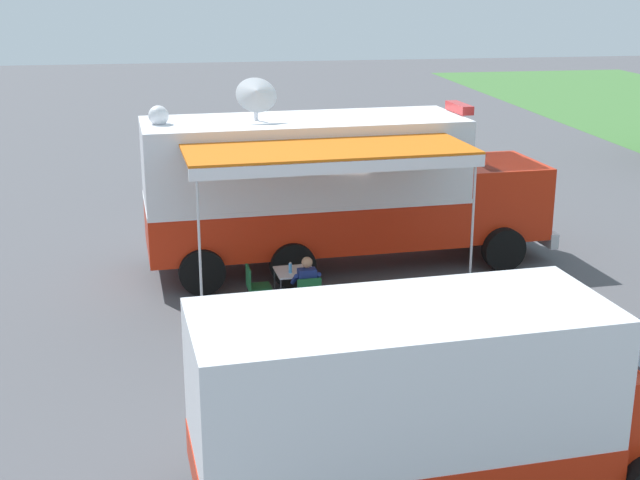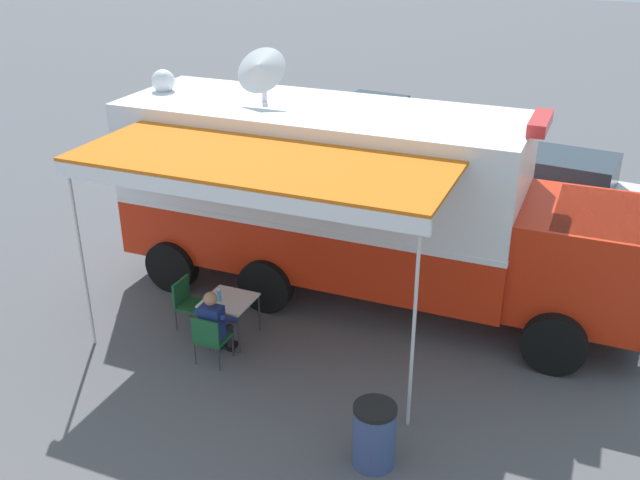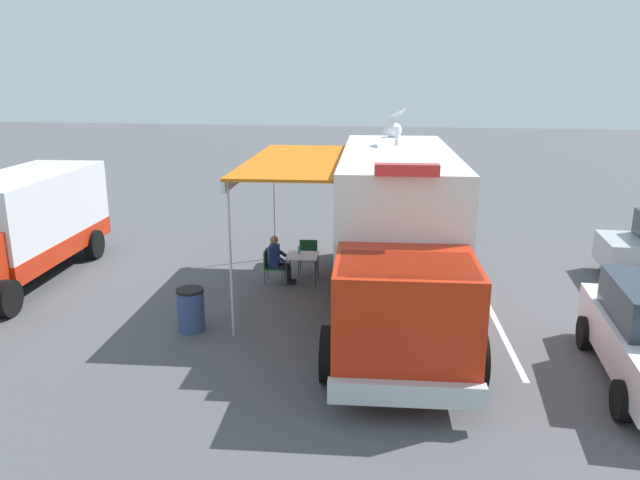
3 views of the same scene
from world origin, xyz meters
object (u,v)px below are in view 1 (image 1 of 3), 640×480
water_bottle (290,268)px  support_truck (440,402)px  folding_chair_at_table (308,294)px  folding_table (295,274)px  folding_chair_beside_table (254,283)px  trash_bin (478,304)px  command_truck (336,185)px  seated_responder (306,284)px  car_behind_truck (203,167)px  car_far_corner (410,180)px

water_bottle → support_truck: 7.24m
water_bottle → folding_chair_at_table: (0.70, 0.27, -0.32)m
folding_table → folding_chair_beside_table: (0.00, -0.85, -0.16)m
trash_bin → command_truck: bearing=-153.4°
folding_chair_at_table → folding_chair_beside_table: same height
seated_responder → support_truck: (6.64, 0.75, 0.73)m
folding_table → car_behind_truck: size_ratio=0.20×
folding_chair_at_table → car_behind_truck: 10.68m
command_truck → folding_chair_beside_table: size_ratio=11.07×
car_behind_truck → folding_table: bearing=9.0°
command_truck → folding_chair_beside_table: command_truck is taller
folding_chair_beside_table → water_bottle: bearing=82.0°
seated_responder → car_far_corner: bearing=151.4°
command_truck → support_truck: 9.65m
command_truck → folding_chair_beside_table: bearing=-42.0°
folding_chair_at_table → seated_responder: (-0.19, -0.01, 0.14)m
trash_bin → car_behind_truck: (-11.49, -4.90, 0.42)m
folding_chair_beside_table → seated_responder: (0.61, 0.99, 0.14)m
support_truck → car_far_corner: support_truck is taller
seated_responder → car_behind_truck: (-10.35, -1.68, 0.23)m
folding_chair_at_table → folding_chair_beside_table: (-0.80, -1.00, 0.00)m
water_bottle → car_behind_truck: size_ratio=0.05×
seated_responder → command_truck: bearing=159.0°
folding_chair_beside_table → car_far_corner: bearing=143.7°
folding_chair_at_table → trash_bin: trash_bin is taller
folding_chair_at_table → seated_responder: bearing=-176.1°
car_behind_truck → command_truck: bearing=21.0°
command_truck → trash_bin: 4.84m
folding_table → car_far_corner: car_far_corner is taller
folding_table → seated_responder: 0.63m
folding_chair_at_table → folding_chair_beside_table: 1.28m
water_bottle → trash_bin: 3.85m
folding_table → car_far_corner: bearing=148.5°
folding_table → car_behind_truck: bearing=-171.0°
folding_chair_at_table → car_far_corner: (-7.81, 4.14, 0.37)m
water_bottle → car_far_corner: car_far_corner is taller
folding_chair_beside_table → support_truck: size_ratio=0.13×
folding_table → support_truck: bearing=7.0°
trash_bin → car_far_corner: 8.82m
folding_chair_at_table → car_behind_truck: car_behind_truck is taller
seated_responder → folding_table: bearing=-167.1°
folding_chair_at_table → car_far_corner: bearing=152.1°
command_truck → folding_chair_at_table: bearing=-19.7°
trash_bin → car_far_corner: bearing=173.9°
support_truck → seated_responder: bearing=-173.6°
folding_chair_at_table → trash_bin: size_ratio=0.96×
trash_bin → car_behind_truck: car_behind_truck is taller
folding_chair_at_table → folding_chair_beside_table: bearing=-128.6°
folding_chair_beside_table → seated_responder: seated_responder is taller
seated_responder → trash_bin: 3.41m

